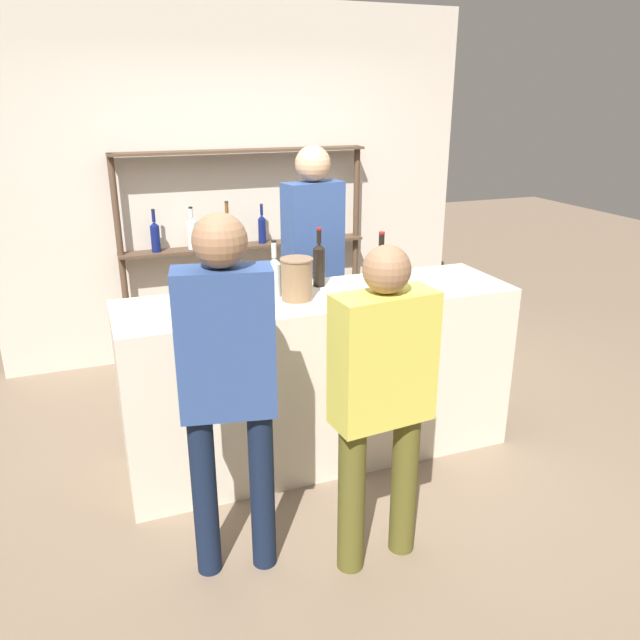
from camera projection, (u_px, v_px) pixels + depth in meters
name	position (u px, v px, depth m)	size (l,w,h in m)	color
ground_plane	(320.00, 451.00, 3.91)	(16.00, 16.00, 0.00)	#7A6651
bar_counter	(320.00, 377.00, 3.73)	(2.29, 0.64, 1.03)	beige
back_wall	(238.00, 186.00, 5.12)	(3.89, 0.12, 2.80)	beige
back_shelf	(244.00, 223.00, 5.05)	(2.02, 0.18, 1.70)	#4C3828
counter_bottle_0	(275.00, 275.00, 3.49)	(0.07, 0.07, 0.32)	silver
counter_bottle_1	(319.00, 263.00, 3.67)	(0.07, 0.07, 0.35)	black
counter_bottle_2	(235.00, 292.00, 3.14)	(0.07, 0.07, 0.36)	black
counter_bottle_3	(381.00, 268.00, 3.60)	(0.09, 0.09, 0.34)	black
wine_glass	(346.00, 282.00, 3.39)	(0.07, 0.07, 0.15)	silver
ice_bucket	(297.00, 279.00, 3.43)	(0.18, 0.18, 0.23)	#846647
customer_left	(227.00, 373.00, 2.62)	(0.43, 0.25, 1.68)	#121C33
server_behind_counter	(313.00, 252.00, 4.29)	(0.44, 0.26, 1.80)	#121C33
customer_center	(382.00, 390.00, 2.72)	(0.46, 0.24, 1.54)	brown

